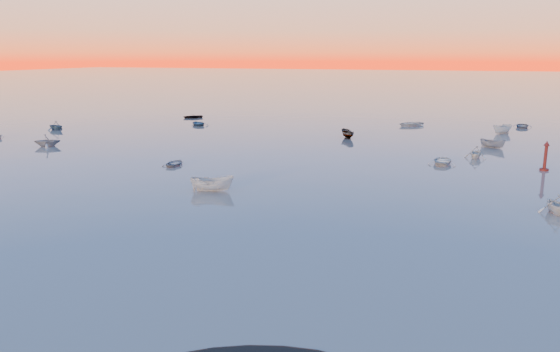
% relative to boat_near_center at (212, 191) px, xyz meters
% --- Properties ---
extents(ground, '(600.00, 600.00, 0.00)m').
position_rel_boat_near_center_xyz_m(ground, '(6.93, 73.96, 0.00)').
color(ground, slate).
rests_on(ground, ground).
extents(moored_fleet, '(124.00, 58.00, 1.20)m').
position_rel_boat_near_center_xyz_m(moored_fleet, '(6.93, 26.96, 0.00)').
color(moored_fleet, silver).
rests_on(moored_fleet, ground).
extents(boat_near_center, '(2.75, 4.33, 1.39)m').
position_rel_boat_near_center_xyz_m(boat_near_center, '(0.00, 0.00, 0.00)').
color(boat_near_center, silver).
rests_on(boat_near_center, ground).
extents(boat_near_right, '(3.74, 2.52, 1.20)m').
position_rel_boat_near_center_xyz_m(boat_near_right, '(28.70, 2.28, 0.00)').
color(boat_near_right, silver).
rests_on(boat_near_right, ground).
extents(channel_marker, '(0.93, 0.93, 3.31)m').
position_rel_boat_near_center_xyz_m(channel_marker, '(29.77, 19.47, 1.31)').
color(channel_marker, '#4D1310').
rests_on(channel_marker, ground).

